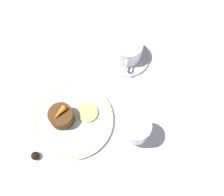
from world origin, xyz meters
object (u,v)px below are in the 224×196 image
at_px(coffee_cup, 128,50).
at_px(dinner_plate, 74,120).
at_px(wine_glass, 136,129).
at_px(fork, 84,69).
at_px(dessert_cake, 61,116).

bearing_deg(coffee_cup, dinner_plate, -29.38).
height_order(dinner_plate, wine_glass, wine_glass).
distance_m(coffee_cup, wine_glass, 0.27).
relative_size(dinner_plate, fork, 1.26).
height_order(dinner_plate, fork, dinner_plate).
bearing_deg(dessert_cake, dinner_plate, 94.54).
bearing_deg(dinner_plate, wine_glass, 82.64).
distance_m(dinner_plate, fork, 0.18).
height_order(coffee_cup, fork, coffee_cup).
xyz_separation_m(coffee_cup, fork, (0.06, -0.13, -0.04)).
bearing_deg(dinner_plate, dessert_cake, -85.46).
xyz_separation_m(dinner_plate, coffee_cup, (-0.24, 0.13, 0.04)).
distance_m(wine_glass, fork, 0.28).
height_order(dinner_plate, dessert_cake, dessert_cake).
xyz_separation_m(dinner_plate, dessert_cake, (0.00, -0.03, 0.03)).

